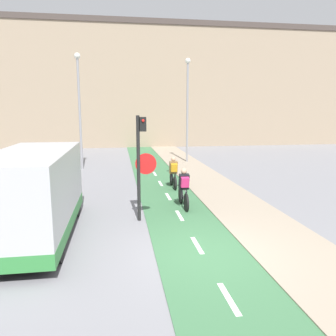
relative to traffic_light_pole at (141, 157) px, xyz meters
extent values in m
plane|color=gray|center=(1.28, -2.77, -2.07)|extent=(120.00, 120.00, 0.00)
cube|color=#3D7047|center=(1.28, -2.77, -2.06)|extent=(2.32, 60.00, 0.02)
cube|color=white|center=(1.28, -4.77, -2.05)|extent=(0.12, 1.10, 0.00)
cube|color=white|center=(1.28, -2.27, -2.05)|extent=(0.12, 1.10, 0.00)
cube|color=white|center=(1.28, 0.23, -2.05)|extent=(0.12, 1.10, 0.00)
cube|color=white|center=(1.28, 2.73, -2.05)|extent=(0.12, 1.10, 0.00)
cube|color=white|center=(1.28, 5.23, -2.05)|extent=(0.12, 1.10, 0.00)
cube|color=white|center=(1.28, 7.73, -2.05)|extent=(0.12, 1.10, 0.00)
cube|color=white|center=(1.28, 10.23, -2.05)|extent=(0.12, 1.10, 0.00)
cube|color=gray|center=(3.64, -2.77, -2.05)|extent=(2.40, 60.00, 0.05)
cube|color=gray|center=(1.28, 24.06, 3.62)|extent=(60.00, 5.00, 11.39)
cube|color=#473D38|center=(1.28, 24.06, 9.57)|extent=(60.00, 5.20, 0.50)
cylinder|color=black|center=(-0.08, 0.00, -0.39)|extent=(0.11, 0.11, 3.36)
cube|color=black|center=(0.07, 0.00, 1.02)|extent=(0.20, 0.20, 0.44)
sphere|color=red|center=(0.07, -0.11, 1.13)|extent=(0.09, 0.09, 0.09)
cone|color=red|center=(0.15, 0.00, -0.22)|extent=(0.67, 0.01, 0.67)
cone|color=silver|center=(0.15, 0.00, -0.22)|extent=(0.60, 0.02, 0.60)
cylinder|color=gray|center=(-2.90, 10.06, 1.18)|extent=(0.14, 0.14, 6.51)
sphere|color=silver|center=(-2.90, 10.06, 4.55)|extent=(0.36, 0.36, 0.36)
cylinder|color=gray|center=(3.96, 11.74, 1.24)|extent=(0.14, 0.14, 6.63)
sphere|color=silver|center=(3.96, 11.74, 4.66)|extent=(0.36, 0.36, 0.36)
cylinder|color=black|center=(1.62, 0.71, -1.75)|extent=(0.07, 0.63, 0.63)
cylinder|color=black|center=(1.62, 1.76, -1.75)|extent=(0.07, 0.63, 0.63)
cylinder|color=slate|center=(1.62, 1.44, -1.59)|extent=(0.04, 0.67, 0.39)
cylinder|color=slate|center=(1.62, 0.95, -1.57)|extent=(0.04, 0.35, 0.42)
cylinder|color=slate|center=(1.62, 1.28, -1.39)|extent=(0.04, 0.97, 0.07)
cylinder|color=slate|center=(1.62, 0.91, -1.76)|extent=(0.04, 0.40, 0.05)
cylinder|color=black|center=(1.62, 1.76, -1.36)|extent=(0.46, 0.03, 0.03)
cube|color=black|center=(1.62, 1.16, -1.10)|extent=(0.36, 0.31, 0.59)
sphere|color=tan|center=(1.62, 1.20, -0.72)|extent=(0.22, 0.22, 0.22)
cylinder|color=#232328|center=(1.52, 1.13, -1.52)|extent=(0.04, 0.07, 0.40)
cylinder|color=#232328|center=(1.72, 1.13, -1.52)|extent=(0.04, 0.07, 0.40)
cube|color=#DB286B|center=(1.62, 0.98, -1.08)|extent=(0.28, 0.23, 0.39)
cylinder|color=black|center=(1.76, 3.87, -1.76)|extent=(0.07, 0.62, 0.62)
cylinder|color=black|center=(1.76, 4.87, -1.76)|extent=(0.07, 0.62, 0.62)
cylinder|color=black|center=(1.76, 4.56, -1.60)|extent=(0.04, 0.64, 0.39)
cylinder|color=black|center=(1.76, 4.10, -1.59)|extent=(0.04, 0.33, 0.41)
cylinder|color=black|center=(1.76, 4.41, -1.41)|extent=(0.04, 0.93, 0.07)
cylinder|color=black|center=(1.76, 4.06, -1.77)|extent=(0.04, 0.38, 0.05)
cylinder|color=black|center=(1.76, 4.87, -1.37)|extent=(0.46, 0.03, 0.03)
cube|color=brown|center=(1.76, 4.30, -1.11)|extent=(0.36, 0.31, 0.59)
sphere|color=tan|center=(1.76, 4.34, -0.73)|extent=(0.22, 0.22, 0.22)
cylinder|color=#232328|center=(1.66, 4.26, -1.54)|extent=(0.04, 0.07, 0.39)
cylinder|color=#232328|center=(1.86, 4.26, -1.54)|extent=(0.04, 0.07, 0.39)
cube|color=orange|center=(1.76, 4.12, -1.09)|extent=(0.28, 0.23, 0.39)
cube|color=#B7B7BC|center=(-3.02, -0.96, -0.74)|extent=(1.97, 5.30, 2.17)
cube|color=#33843D|center=(-3.02, -0.96, -1.65)|extent=(1.98, 5.31, 0.36)
cube|color=black|center=(-3.02, 1.66, -0.36)|extent=(1.77, 0.04, 0.70)
cylinder|color=black|center=(-3.91, 0.76, -1.72)|extent=(0.18, 0.70, 0.70)
cylinder|color=black|center=(-2.14, 0.76, -1.72)|extent=(0.18, 0.70, 0.70)
cylinder|color=black|center=(-2.14, -2.69, -1.72)|extent=(0.18, 0.70, 0.70)
camera|label=1|loc=(-0.69, -10.16, 1.42)|focal=35.00mm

